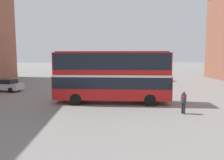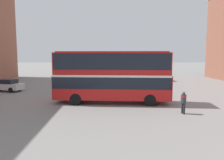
{
  "view_description": "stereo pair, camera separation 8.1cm",
  "coord_description": "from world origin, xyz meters",
  "px_view_note": "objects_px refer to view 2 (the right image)",
  "views": [
    {
      "loc": [
        -0.84,
        -20.89,
        4.55
      ],
      "look_at": [
        -0.39,
        -0.26,
        2.21
      ],
      "focal_mm": 35.0,
      "sensor_mm": 36.0,
      "label": 1
    },
    {
      "loc": [
        -0.76,
        -20.89,
        4.55
      ],
      "look_at": [
        -0.39,
        -0.26,
        2.21
      ],
      "focal_mm": 35.0,
      "sensor_mm": 36.0,
      "label": 2
    }
  ],
  "objects_px": {
    "parked_car_kerb_far": "(6,85)",
    "parked_car_side_street": "(160,77)",
    "double_decker_bus": "(112,74)",
    "parked_car_kerb_near": "(124,79)",
    "pedestrian_foreground": "(183,100)"
  },
  "relations": [
    {
      "from": "pedestrian_foreground",
      "to": "parked_car_kerb_near",
      "type": "xyz_separation_m",
      "value": [
        -3.42,
        17.4,
        -0.26
      ]
    },
    {
      "from": "parked_car_kerb_near",
      "to": "parked_car_side_street",
      "type": "height_order",
      "value": "parked_car_kerb_near"
    },
    {
      "from": "double_decker_bus",
      "to": "parked_car_kerb_far",
      "type": "distance_m",
      "value": 15.19
    },
    {
      "from": "pedestrian_foreground",
      "to": "parked_car_kerb_near",
      "type": "distance_m",
      "value": 17.74
    },
    {
      "from": "pedestrian_foreground",
      "to": "parked_car_kerb_near",
      "type": "bearing_deg",
      "value": -90.41
    },
    {
      "from": "parked_car_kerb_far",
      "to": "parked_car_side_street",
      "type": "bearing_deg",
      "value": -139.22
    },
    {
      "from": "parked_car_kerb_far",
      "to": "parked_car_side_street",
      "type": "relative_size",
      "value": 1.05
    },
    {
      "from": "double_decker_bus",
      "to": "parked_car_side_street",
      "type": "bearing_deg",
      "value": 68.27
    },
    {
      "from": "double_decker_bus",
      "to": "parked_car_side_street",
      "type": "relative_size",
      "value": 2.5
    },
    {
      "from": "parked_car_side_street",
      "to": "parked_car_kerb_far",
      "type": "bearing_deg",
      "value": 22.8
    },
    {
      "from": "pedestrian_foreground",
      "to": "parked_car_side_street",
      "type": "xyz_separation_m",
      "value": [
        3.28,
        21.76,
        -0.34
      ]
    },
    {
      "from": "double_decker_bus",
      "to": "pedestrian_foreground",
      "type": "xyz_separation_m",
      "value": [
        5.49,
        -4.05,
        -1.74
      ]
    },
    {
      "from": "double_decker_bus",
      "to": "parked_car_kerb_near",
      "type": "xyz_separation_m",
      "value": [
        2.07,
        13.35,
        -2.0
      ]
    },
    {
      "from": "pedestrian_foreground",
      "to": "parked_car_side_street",
      "type": "height_order",
      "value": "pedestrian_foreground"
    },
    {
      "from": "parked_car_kerb_near",
      "to": "parked_car_side_street",
      "type": "bearing_deg",
      "value": 37.71
    }
  ]
}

